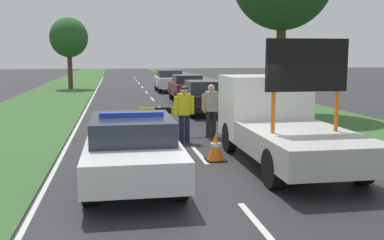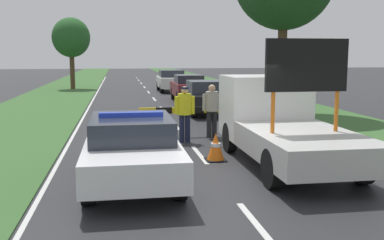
{
  "view_description": "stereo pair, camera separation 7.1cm",
  "coord_description": "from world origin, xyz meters",
  "px_view_note": "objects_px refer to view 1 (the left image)",
  "views": [
    {
      "loc": [
        -2.21,
        -9.51,
        2.71
      ],
      "look_at": [
        -0.36,
        1.36,
        1.1
      ],
      "focal_mm": 42.0,
      "sensor_mm": 36.0,
      "label": 1
    },
    {
      "loc": [
        -2.14,
        -9.52,
        2.71
      ],
      "look_at": [
        -0.36,
        1.36,
        1.1
      ],
      "focal_mm": 42.0,
      "sensor_mm": 36.0,
      "label": 2
    }
  ],
  "objects_px": {
    "work_truck": "(279,121)",
    "police_officer": "(184,109)",
    "traffic_cone_behind_barrier": "(216,147)",
    "queued_car_van_white": "(169,80)",
    "pedestrian_civilian": "(211,106)",
    "traffic_cone_near_police": "(124,134)",
    "police_car": "(132,146)",
    "queued_car_wagon_maroon": "(187,87)",
    "traffic_cone_centre_front": "(237,122)",
    "road_barrier": "(187,112)",
    "traffic_cone_near_truck": "(102,124)",
    "queued_car_sedan_black": "(204,97)",
    "roadside_tree_near_right": "(69,38)"
  },
  "relations": [
    {
      "from": "work_truck",
      "to": "queued_car_van_white",
      "type": "distance_m",
      "value": 22.25
    },
    {
      "from": "work_truck",
      "to": "queued_car_van_white",
      "type": "height_order",
      "value": "work_truck"
    },
    {
      "from": "road_barrier",
      "to": "traffic_cone_near_police",
      "type": "relative_size",
      "value": 4.65
    },
    {
      "from": "police_car",
      "to": "work_truck",
      "type": "distance_m",
      "value": 4.0
    },
    {
      "from": "queued_car_sedan_black",
      "to": "roadside_tree_near_right",
      "type": "height_order",
      "value": "roadside_tree_near_right"
    },
    {
      "from": "traffic_cone_centre_front",
      "to": "queued_car_wagon_maroon",
      "type": "bearing_deg",
      "value": 91.44
    },
    {
      "from": "work_truck",
      "to": "police_officer",
      "type": "relative_size",
      "value": 3.19
    },
    {
      "from": "police_officer",
      "to": "traffic_cone_behind_barrier",
      "type": "height_order",
      "value": "police_officer"
    },
    {
      "from": "road_barrier",
      "to": "traffic_cone_behind_barrier",
      "type": "relative_size",
      "value": 4.49
    },
    {
      "from": "queued_car_sedan_black",
      "to": "traffic_cone_behind_barrier",
      "type": "bearing_deg",
      "value": 80.77
    },
    {
      "from": "police_officer",
      "to": "pedestrian_civilian",
      "type": "distance_m",
      "value": 1.24
    },
    {
      "from": "road_barrier",
      "to": "queued_car_van_white",
      "type": "xyz_separation_m",
      "value": [
        1.58,
        18.41,
        0.0
      ]
    },
    {
      "from": "traffic_cone_near_police",
      "to": "police_car",
      "type": "bearing_deg",
      "value": -88.4
    },
    {
      "from": "police_officer",
      "to": "queued_car_sedan_black",
      "type": "bearing_deg",
      "value": -83.2
    },
    {
      "from": "police_officer",
      "to": "traffic_cone_near_truck",
      "type": "bearing_deg",
      "value": -18.41
    },
    {
      "from": "traffic_cone_centre_front",
      "to": "queued_car_van_white",
      "type": "relative_size",
      "value": 0.12
    },
    {
      "from": "police_officer",
      "to": "queued_car_van_white",
      "type": "relative_size",
      "value": 0.41
    },
    {
      "from": "traffic_cone_near_police",
      "to": "queued_car_wagon_maroon",
      "type": "relative_size",
      "value": 0.17
    },
    {
      "from": "work_truck",
      "to": "queued_car_sedan_black",
      "type": "height_order",
      "value": "work_truck"
    },
    {
      "from": "traffic_cone_behind_barrier",
      "to": "queued_car_wagon_maroon",
      "type": "relative_size",
      "value": 0.18
    },
    {
      "from": "traffic_cone_centre_front",
      "to": "queued_car_van_white",
      "type": "distance_m",
      "value": 17.27
    },
    {
      "from": "police_car",
      "to": "pedestrian_civilian",
      "type": "relative_size",
      "value": 2.85
    },
    {
      "from": "pedestrian_civilian",
      "to": "traffic_cone_centre_front",
      "type": "xyz_separation_m",
      "value": [
        1.28,
        1.47,
        -0.77
      ]
    },
    {
      "from": "police_officer",
      "to": "queued_car_wagon_maroon",
      "type": "height_order",
      "value": "police_officer"
    },
    {
      "from": "traffic_cone_behind_barrier",
      "to": "queued_car_van_white",
      "type": "bearing_deg",
      "value": 86.32
    },
    {
      "from": "traffic_cone_near_police",
      "to": "roadside_tree_near_right",
      "type": "distance_m",
      "value": 23.77
    },
    {
      "from": "traffic_cone_near_truck",
      "to": "queued_car_sedan_black",
      "type": "height_order",
      "value": "queued_car_sedan_black"
    },
    {
      "from": "police_officer",
      "to": "work_truck",
      "type": "bearing_deg",
      "value": 149.12
    },
    {
      "from": "police_car",
      "to": "roadside_tree_near_right",
      "type": "height_order",
      "value": "roadside_tree_near_right"
    },
    {
      "from": "traffic_cone_centre_front",
      "to": "roadside_tree_near_right",
      "type": "height_order",
      "value": "roadside_tree_near_right"
    },
    {
      "from": "roadside_tree_near_right",
      "to": "queued_car_van_white",
      "type": "bearing_deg",
      "value": -25.89
    },
    {
      "from": "pedestrian_civilian",
      "to": "police_car",
      "type": "bearing_deg",
      "value": -147.98
    },
    {
      "from": "queued_car_wagon_maroon",
      "to": "road_barrier",
      "type": "bearing_deg",
      "value": 81.11
    },
    {
      "from": "queued_car_van_white",
      "to": "traffic_cone_near_police",
      "type": "bearing_deg",
      "value": 79.28
    },
    {
      "from": "road_barrier",
      "to": "traffic_cone_near_truck",
      "type": "relative_size",
      "value": 5.18
    },
    {
      "from": "traffic_cone_centre_front",
      "to": "queued_car_wagon_maroon",
      "type": "xyz_separation_m",
      "value": [
        -0.25,
        10.14,
        0.55
      ]
    },
    {
      "from": "road_barrier",
      "to": "traffic_cone_centre_front",
      "type": "height_order",
      "value": "road_barrier"
    },
    {
      "from": "traffic_cone_centre_front",
      "to": "road_barrier",
      "type": "bearing_deg",
      "value": -150.34
    },
    {
      "from": "queued_car_wagon_maroon",
      "to": "pedestrian_civilian",
      "type": "bearing_deg",
      "value": 84.96
    },
    {
      "from": "work_truck",
      "to": "pedestrian_civilian",
      "type": "bearing_deg",
      "value": -70.88
    },
    {
      "from": "traffic_cone_near_police",
      "to": "queued_car_sedan_black",
      "type": "height_order",
      "value": "queued_car_sedan_black"
    },
    {
      "from": "traffic_cone_near_truck",
      "to": "traffic_cone_behind_barrier",
      "type": "height_order",
      "value": "traffic_cone_behind_barrier"
    },
    {
      "from": "traffic_cone_near_truck",
      "to": "pedestrian_civilian",
      "type": "bearing_deg",
      "value": -23.39
    },
    {
      "from": "road_barrier",
      "to": "queued_car_wagon_maroon",
      "type": "bearing_deg",
      "value": 73.44
    },
    {
      "from": "traffic_cone_behind_barrier",
      "to": "roadside_tree_near_right",
      "type": "relative_size",
      "value": 0.13
    },
    {
      "from": "road_barrier",
      "to": "traffic_cone_near_truck",
      "type": "xyz_separation_m",
      "value": [
        -2.84,
        1.23,
        -0.51
      ]
    },
    {
      "from": "police_officer",
      "to": "roadside_tree_near_right",
      "type": "distance_m",
      "value": 23.9
    },
    {
      "from": "pedestrian_civilian",
      "to": "road_barrier",
      "type": "bearing_deg",
      "value": 128.93
    },
    {
      "from": "pedestrian_civilian",
      "to": "traffic_cone_behind_barrier",
      "type": "bearing_deg",
      "value": -127.85
    },
    {
      "from": "queued_car_wagon_maroon",
      "to": "roadside_tree_near_right",
      "type": "bearing_deg",
      "value": -54.64
    }
  ]
}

